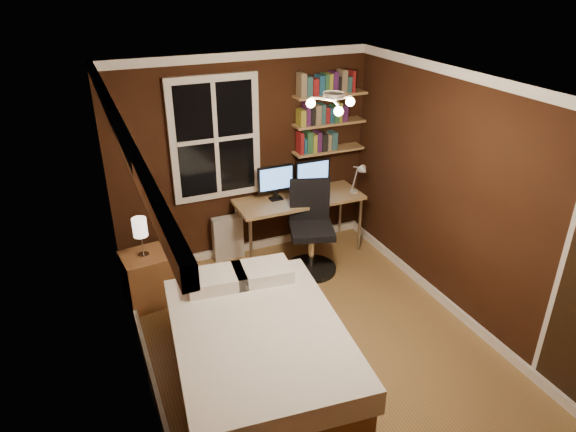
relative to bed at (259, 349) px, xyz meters
name	(u,v)px	position (x,y,z in m)	size (l,w,h in m)	color
floor	(319,347)	(0.66, 0.11, -0.29)	(4.20, 4.20, 0.00)	olive
wall_back	(244,159)	(0.66, 2.21, 0.96)	(3.20, 0.04, 2.50)	black
wall_left	(134,274)	(-0.94, 0.11, 0.96)	(0.04, 4.20, 2.50)	black
wall_right	(469,204)	(2.26, 0.11, 0.96)	(0.04, 4.20, 2.50)	black
ceiling	(327,89)	(0.66, 0.11, 2.21)	(3.20, 4.20, 0.02)	white
window	(215,139)	(0.31, 2.17, 1.26)	(1.06, 0.06, 1.46)	white
ceiling_fixture	(333,105)	(0.66, 0.01, 2.11)	(0.44, 0.44, 0.18)	beige
bookshelf_lower	(328,150)	(1.74, 2.09, 0.96)	(0.92, 0.22, 0.03)	tan
books_row_lower	(329,140)	(1.74, 2.09, 1.09)	(0.48, 0.16, 0.23)	maroon
bookshelf_middle	(329,123)	(1.74, 2.09, 1.31)	(0.92, 0.22, 0.03)	tan
books_row_middle	(330,113)	(1.74, 2.09, 1.44)	(0.60, 0.16, 0.23)	#1B557D
bookshelf_upper	(330,95)	(1.74, 2.09, 1.66)	(0.92, 0.22, 0.03)	tan
books_row_upper	(331,84)	(1.74, 2.09, 1.79)	(0.66, 0.16, 0.23)	#2A633A
bed	(259,349)	(0.00, 0.00, 0.00)	(1.63, 2.12, 0.67)	brown
nightstand	(147,278)	(-0.72, 1.54, 0.00)	(0.47, 0.47, 0.58)	brown
bedside_lamp	(141,237)	(-0.72, 1.54, 0.51)	(0.15, 0.15, 0.43)	silver
radiator	(228,238)	(0.37, 2.10, -0.01)	(0.38, 0.13, 0.56)	beige
desk	(299,202)	(1.25, 1.89, 0.41)	(1.60, 0.60, 0.76)	tan
monitor_left	(276,183)	(0.97, 1.97, 0.69)	(0.46, 0.12, 0.44)	black
monitor_right	(312,177)	(1.46, 1.97, 0.69)	(0.46, 0.12, 0.44)	black
desk_lamp	(358,178)	(1.96, 1.70, 0.69)	(0.14, 0.32, 0.44)	silver
office_chair	(311,237)	(1.21, 1.46, 0.15)	(0.62, 0.62, 1.11)	black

